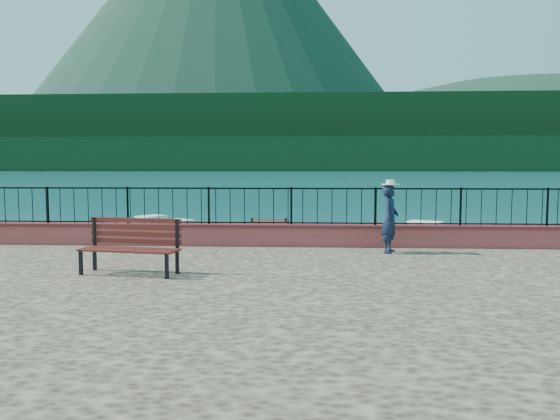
# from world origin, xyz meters

# --- Properties ---
(ground) EXTENTS (2000.00, 2000.00, 0.00)m
(ground) POSITION_xyz_m (0.00, 0.00, 0.00)
(ground) COLOR #19596B
(ground) RESTS_ON ground
(parapet) EXTENTS (28.00, 0.46, 0.58)m
(parapet) POSITION_xyz_m (0.00, 3.70, 1.49)
(parapet) COLOR #A93D45
(parapet) RESTS_ON promenade
(railing) EXTENTS (27.00, 0.05, 0.95)m
(railing) POSITION_xyz_m (0.00, 3.70, 2.25)
(railing) COLOR black
(railing) RESTS_ON parapet
(dock) EXTENTS (2.00, 16.00, 0.30)m
(dock) POSITION_xyz_m (-2.00, 12.00, 0.15)
(dock) COLOR #2D231C
(dock) RESTS_ON ground
(far_forest) EXTENTS (900.00, 60.00, 18.00)m
(far_forest) POSITION_xyz_m (0.00, 300.00, 9.00)
(far_forest) COLOR black
(far_forest) RESTS_ON ground
(foothills) EXTENTS (900.00, 120.00, 44.00)m
(foothills) POSITION_xyz_m (0.00, 360.00, 22.00)
(foothills) COLOR black
(foothills) RESTS_ON ground
(volcano) EXTENTS (560.00, 560.00, 380.00)m
(volcano) POSITION_xyz_m (-120.00, 700.00, 190.00)
(volcano) COLOR #142D23
(volcano) RESTS_ON ground
(companion_hill) EXTENTS (448.00, 384.00, 180.00)m
(companion_hill) POSITION_xyz_m (220.00, 560.00, 0.00)
(companion_hill) COLOR #142D23
(companion_hill) RESTS_ON ground
(park_bench) EXTENTS (2.04, 0.94, 1.09)m
(park_bench) POSITION_xyz_m (-3.34, -0.20, 1.52)
(park_bench) COLOR black
(park_bench) RESTS_ON promenade
(person) EXTENTS (0.59, 0.71, 1.67)m
(person) POSITION_xyz_m (2.14, 2.73, 2.03)
(person) COLOR #111B34
(person) RESTS_ON promenade
(hat) EXTENTS (0.44, 0.44, 0.12)m
(hat) POSITION_xyz_m (2.14, 2.73, 2.93)
(hat) COLOR silver
(hat) RESTS_ON person
(boat_0) EXTENTS (3.43, 1.63, 0.80)m
(boat_0) POSITION_xyz_m (-4.17, 10.40, 0.40)
(boat_0) COLOR white
(boat_0) RESTS_ON ground
(boat_1) EXTENTS (4.21, 3.13, 0.80)m
(boat_1) POSITION_xyz_m (5.95, 14.11, 0.40)
(boat_1) COLOR white
(boat_1) RESTS_ON ground
(boat_2) EXTENTS (3.69, 1.52, 0.80)m
(boat_2) POSITION_xyz_m (6.14, 12.87, 0.40)
(boat_2) COLOR silver
(boat_2) RESTS_ON ground
(boat_3) EXTENTS (3.14, 3.77, 0.80)m
(boat_3) POSITION_xyz_m (-7.55, 16.93, 0.40)
(boat_3) COLOR silver
(boat_3) RESTS_ON ground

